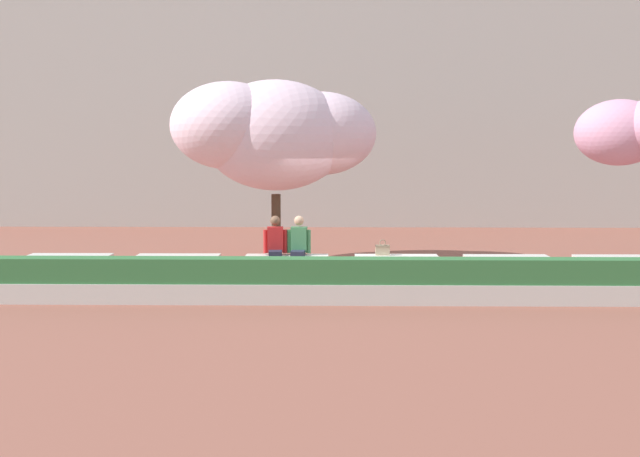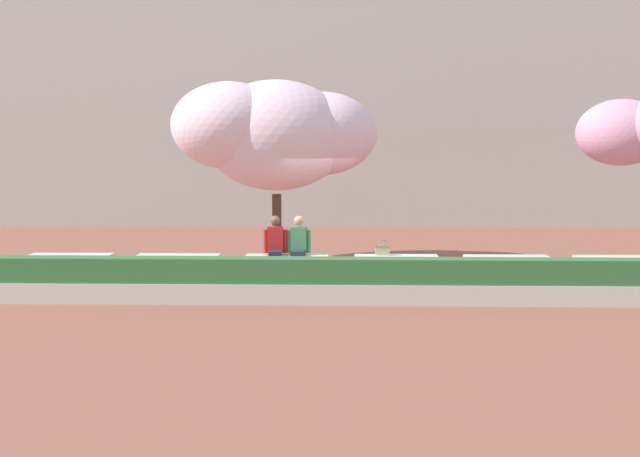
# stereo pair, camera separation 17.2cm
# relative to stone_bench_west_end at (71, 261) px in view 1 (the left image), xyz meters

# --- Properties ---
(ground_plane) EXTENTS (100.00, 100.00, 0.00)m
(ground_plane) POSITION_rel_stone_bench_west_end_xyz_m (5.84, 0.00, -0.30)
(ground_plane) COLOR #8E5142
(building_facade) EXTENTS (28.00, 4.00, 8.28)m
(building_facade) POSITION_rel_stone_bench_west_end_xyz_m (5.84, 12.06, 3.84)
(building_facade) COLOR #B7B2A8
(building_facade) RESTS_ON ground
(stone_bench_west_end) EXTENTS (1.77, 0.44, 0.45)m
(stone_bench_west_end) POSITION_rel_stone_bench_west_end_xyz_m (0.00, 0.00, 0.00)
(stone_bench_west_end) COLOR beige
(stone_bench_west_end) RESTS_ON ground
(stone_bench_near_west) EXTENTS (1.77, 0.44, 0.45)m
(stone_bench_near_west) POSITION_rel_stone_bench_west_end_xyz_m (2.34, 0.00, 0.00)
(stone_bench_near_west) COLOR beige
(stone_bench_near_west) RESTS_ON ground
(stone_bench_center) EXTENTS (1.77, 0.44, 0.45)m
(stone_bench_center) POSITION_rel_stone_bench_west_end_xyz_m (4.67, -0.00, 0.00)
(stone_bench_center) COLOR beige
(stone_bench_center) RESTS_ON ground
(stone_bench_near_east) EXTENTS (1.77, 0.44, 0.45)m
(stone_bench_near_east) POSITION_rel_stone_bench_west_end_xyz_m (7.01, 0.00, 0.00)
(stone_bench_near_east) COLOR beige
(stone_bench_near_east) RESTS_ON ground
(stone_bench_east_end) EXTENTS (1.77, 0.44, 0.45)m
(stone_bench_east_end) POSITION_rel_stone_bench_west_end_xyz_m (9.35, 0.00, 0.00)
(stone_bench_east_end) COLOR beige
(stone_bench_east_end) RESTS_ON ground
(stone_bench_far_east) EXTENTS (1.77, 0.44, 0.45)m
(stone_bench_far_east) POSITION_rel_stone_bench_west_end_xyz_m (11.68, 0.00, 0.00)
(stone_bench_far_east) COLOR beige
(stone_bench_far_east) RESTS_ON ground
(person_seated_left) EXTENTS (0.51, 0.70, 1.29)m
(person_seated_left) POSITION_rel_stone_bench_west_end_xyz_m (4.43, -0.05, 0.40)
(person_seated_left) COLOR black
(person_seated_left) RESTS_ON ground
(person_seated_right) EXTENTS (0.51, 0.70, 1.29)m
(person_seated_right) POSITION_rel_stone_bench_west_end_xyz_m (4.92, -0.05, 0.40)
(person_seated_right) COLOR black
(person_seated_right) RESTS_ON ground
(handbag) EXTENTS (0.30, 0.15, 0.34)m
(handbag) POSITION_rel_stone_bench_west_end_xyz_m (6.71, 0.00, 0.28)
(handbag) COLOR tan
(handbag) RESTS_ON stone_bench_near_east
(cherry_tree_main) EXTENTS (4.77, 3.22, 4.31)m
(cherry_tree_main) POSITION_rel_stone_bench_west_end_xyz_m (4.24, 1.70, 2.79)
(cherry_tree_main) COLOR #473323
(cherry_tree_main) RESTS_ON ground
(planter_hedge_foreground) EXTENTS (17.52, 0.50, 0.80)m
(planter_hedge_foreground) POSITION_rel_stone_bench_west_end_xyz_m (5.84, -2.84, 0.08)
(planter_hedge_foreground) COLOR beige
(planter_hedge_foreground) RESTS_ON ground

